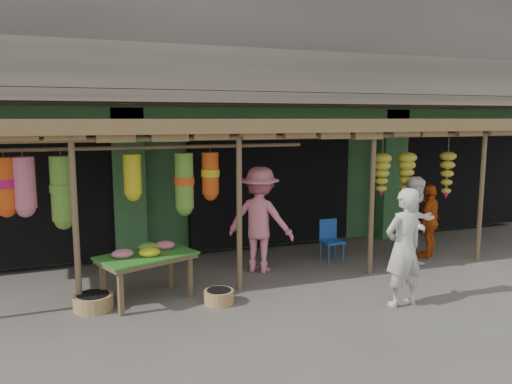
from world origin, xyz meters
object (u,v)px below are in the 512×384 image
object	(u,v)px
person_right	(416,222)
person_shopper	(260,220)
person_vendor	(429,221)
blue_chair	(330,238)
flower_table	(147,257)
person_front	(404,247)

from	to	relation	value
person_right	person_shopper	size ratio (longest dim) A/B	0.89
person_right	person_vendor	world-z (taller)	person_right
person_right	blue_chair	bearing A→B (deg)	134.74
flower_table	person_right	size ratio (longest dim) A/B	0.94
person_shopper	person_vendor	bearing A→B (deg)	-144.45
person_right	person_vendor	size ratio (longest dim) A/B	1.16
person_right	person_vendor	xyz separation A→B (m)	(0.68, 0.45, -0.12)
person_vendor	person_shopper	world-z (taller)	person_shopper
blue_chair	person_front	xyz separation A→B (m)	(-0.17, -2.55, 0.44)
flower_table	blue_chair	size ratio (longest dim) A/B	2.01
flower_table	person_shopper	xyz separation A→B (m)	(2.17, 0.78, 0.28)
flower_table	person_right	distance (m)	5.03
person_front	person_shopper	xyz separation A→B (m)	(-1.41, 2.34, 0.07)
person_front	person_right	xyz separation A→B (m)	(1.46, 1.58, -0.03)
flower_table	blue_chair	xyz separation A→B (m)	(3.74, 0.99, -0.24)
person_front	person_vendor	bearing A→B (deg)	-142.21
person_front	person_shopper	size ratio (longest dim) A/B	0.93
blue_chair	person_shopper	bearing A→B (deg)	-173.05
person_front	flower_table	bearing A→B (deg)	-29.39
person_right	person_shopper	world-z (taller)	person_shopper
flower_table	person_front	distance (m)	3.90
flower_table	blue_chair	world-z (taller)	flower_table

